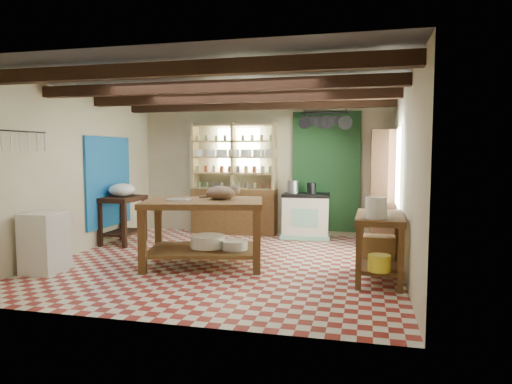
% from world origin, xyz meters
% --- Properties ---
extents(floor, '(5.00, 5.00, 0.02)m').
position_xyz_m(floor, '(0.00, 0.00, -0.01)').
color(floor, maroon).
rests_on(floor, ground).
extents(ceiling, '(5.00, 5.00, 0.02)m').
position_xyz_m(ceiling, '(0.00, 0.00, 2.60)').
color(ceiling, '#403F44').
rests_on(ceiling, wall_back).
extents(wall_back, '(5.00, 0.04, 2.60)m').
position_xyz_m(wall_back, '(0.00, 2.50, 1.30)').
color(wall_back, beige).
rests_on(wall_back, floor).
extents(wall_front, '(5.00, 0.04, 2.60)m').
position_xyz_m(wall_front, '(0.00, -2.50, 1.30)').
color(wall_front, beige).
rests_on(wall_front, floor).
extents(wall_left, '(0.04, 5.00, 2.60)m').
position_xyz_m(wall_left, '(-2.50, 0.00, 1.30)').
color(wall_left, beige).
rests_on(wall_left, floor).
extents(wall_right, '(0.04, 5.00, 2.60)m').
position_xyz_m(wall_right, '(2.50, 0.00, 1.30)').
color(wall_right, beige).
rests_on(wall_right, floor).
extents(ceiling_beams, '(5.00, 3.80, 0.15)m').
position_xyz_m(ceiling_beams, '(0.00, 0.00, 2.48)').
color(ceiling_beams, black).
rests_on(ceiling_beams, ceiling).
extents(blue_wall_patch, '(0.04, 1.40, 1.60)m').
position_xyz_m(blue_wall_patch, '(-2.47, 0.90, 1.10)').
color(blue_wall_patch, '#1761AD').
rests_on(blue_wall_patch, wall_left).
extents(green_wall_patch, '(1.30, 0.04, 2.30)m').
position_xyz_m(green_wall_patch, '(1.25, 2.47, 1.25)').
color(green_wall_patch, '#1A4321').
rests_on(green_wall_patch, wall_back).
extents(window_back, '(0.90, 0.02, 0.80)m').
position_xyz_m(window_back, '(-0.50, 2.48, 1.70)').
color(window_back, silver).
rests_on(window_back, wall_back).
extents(window_right, '(0.02, 1.30, 1.20)m').
position_xyz_m(window_right, '(2.48, 1.00, 1.40)').
color(window_right, silver).
rests_on(window_right, wall_right).
extents(utensil_rail, '(0.06, 0.90, 0.28)m').
position_xyz_m(utensil_rail, '(-2.44, -1.20, 1.78)').
color(utensil_rail, black).
rests_on(utensil_rail, wall_left).
extents(pot_rack, '(0.86, 0.12, 0.36)m').
position_xyz_m(pot_rack, '(1.25, 2.05, 2.18)').
color(pot_rack, black).
rests_on(pot_rack, ceiling).
extents(shelving_unit, '(1.70, 0.34, 2.20)m').
position_xyz_m(shelving_unit, '(-0.55, 2.31, 1.10)').
color(shelving_unit, tan).
rests_on(shelving_unit, floor).
extents(tall_rack, '(0.40, 0.86, 2.00)m').
position_xyz_m(tall_rack, '(2.28, 1.80, 1.00)').
color(tall_rack, black).
rests_on(tall_rack, floor).
extents(work_table, '(1.87, 1.45, 0.95)m').
position_xyz_m(work_table, '(-0.25, -0.27, 0.47)').
color(work_table, brown).
rests_on(work_table, floor).
extents(stove, '(0.90, 0.63, 0.85)m').
position_xyz_m(stove, '(0.91, 2.15, 0.43)').
color(stove, white).
rests_on(stove, floor).
extents(prep_table, '(0.58, 0.84, 0.84)m').
position_xyz_m(prep_table, '(-2.20, 0.89, 0.42)').
color(prep_table, black).
rests_on(prep_table, floor).
extents(white_cabinet, '(0.47, 0.56, 0.82)m').
position_xyz_m(white_cabinet, '(-2.22, -1.13, 0.41)').
color(white_cabinet, white).
rests_on(white_cabinet, floor).
extents(right_counter, '(0.61, 1.18, 0.84)m').
position_xyz_m(right_counter, '(2.18, -0.44, 0.42)').
color(right_counter, brown).
rests_on(right_counter, floor).
extents(cat, '(0.54, 0.48, 0.20)m').
position_xyz_m(cat, '(-0.02, -0.17, 1.04)').
color(cat, '#7B5E48').
rests_on(cat, work_table).
extents(steel_tray, '(0.45, 0.45, 0.02)m').
position_xyz_m(steel_tray, '(-0.58, -0.40, 0.96)').
color(steel_tray, '#ACAEB4').
rests_on(steel_tray, work_table).
extents(basin_large, '(0.60, 0.60, 0.17)m').
position_xyz_m(basin_large, '(-0.21, -0.21, 0.34)').
color(basin_large, white).
rests_on(basin_large, work_table).
extents(basin_small, '(0.43, 0.43, 0.13)m').
position_xyz_m(basin_small, '(0.21, -0.27, 0.31)').
color(basin_small, white).
rests_on(basin_small, work_table).
extents(kettle_left, '(0.22, 0.22, 0.24)m').
position_xyz_m(kettle_left, '(0.66, 2.14, 0.97)').
color(kettle_left, '#ACAEB4').
rests_on(kettle_left, stove).
extents(kettle_right, '(0.17, 0.17, 0.20)m').
position_xyz_m(kettle_right, '(1.01, 2.16, 0.95)').
color(kettle_right, black).
rests_on(kettle_right, stove).
extents(enamel_bowl, '(0.47, 0.47, 0.23)m').
position_xyz_m(enamel_bowl, '(-2.20, 0.89, 0.96)').
color(enamel_bowl, white).
rests_on(enamel_bowl, prep_table).
extents(white_bucket, '(0.26, 0.26, 0.25)m').
position_xyz_m(white_bucket, '(2.12, -0.79, 0.96)').
color(white_bucket, white).
rests_on(white_bucket, right_counter).
extents(wicker_basket, '(0.42, 0.34, 0.29)m').
position_xyz_m(wicker_basket, '(2.19, -0.14, 0.37)').
color(wicker_basket, olive).
rests_on(wicker_basket, right_counter).
extents(yellow_tub, '(0.27, 0.27, 0.19)m').
position_xyz_m(yellow_tub, '(2.17, -0.89, 0.32)').
color(yellow_tub, yellow).
rests_on(yellow_tub, right_counter).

